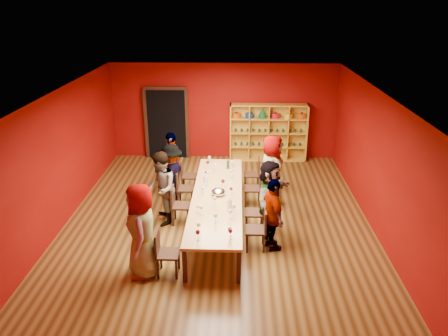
{
  "coord_description": "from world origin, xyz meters",
  "views": [
    {
      "loc": [
        0.44,
        -8.83,
        4.92
      ],
      "look_at": [
        0.13,
        0.61,
        1.15
      ],
      "focal_mm": 35.0,
      "sensor_mm": 36.0,
      "label": 1
    }
  ],
  "objects_px": {
    "chair_person_right_2": "(258,210)",
    "shelving_unit": "(268,130)",
    "chair_person_left_4": "(186,174)",
    "wine_bottle": "(228,165)",
    "chair_person_left_0": "(164,251)",
    "chair_person_right_1": "(259,227)",
    "person_right_2": "(270,196)",
    "person_left_2": "(161,189)",
    "person_right_1": "(273,215)",
    "person_right_4": "(268,163)",
    "person_left_3": "(172,175)",
    "person_left_4": "(172,162)",
    "chair_person_left_3": "(183,186)",
    "person_left_0": "(142,231)",
    "chair_person_right_4": "(255,172)",
    "person_right_3": "(272,171)",
    "tasting_table": "(217,197)",
    "spittoon_bowl": "(218,192)",
    "chair_person_right_3": "(256,186)",
    "chair_person_left_2": "(178,203)"
  },
  "relations": [
    {
      "from": "person_left_0",
      "to": "chair_person_left_4",
      "type": "bearing_deg",
      "value": 165.45
    },
    {
      "from": "chair_person_right_1",
      "to": "chair_person_left_3",
      "type": "bearing_deg",
      "value": 132.37
    },
    {
      "from": "chair_person_right_4",
      "to": "spittoon_bowl",
      "type": "xyz_separation_m",
      "value": [
        -0.89,
        -1.99,
        0.33
      ]
    },
    {
      "from": "person_right_2",
      "to": "person_right_3",
      "type": "distance_m",
      "value": 1.29
    },
    {
      "from": "chair_person_left_0",
      "to": "chair_person_left_4",
      "type": "bearing_deg",
      "value": 90.0
    },
    {
      "from": "person_left_0",
      "to": "person_right_3",
      "type": "xyz_separation_m",
      "value": [
        2.57,
        2.98,
        -0.01
      ]
    },
    {
      "from": "person_left_3",
      "to": "wine_bottle",
      "type": "height_order",
      "value": "person_left_3"
    },
    {
      "from": "chair_person_left_3",
      "to": "chair_person_right_1",
      "type": "xyz_separation_m",
      "value": [
        1.82,
        -2.0,
        0.0
      ]
    },
    {
      "from": "chair_person_right_3",
      "to": "chair_person_right_4",
      "type": "height_order",
      "value": "same"
    },
    {
      "from": "person_left_2",
      "to": "person_right_1",
      "type": "relative_size",
      "value": 1.1
    },
    {
      "from": "shelving_unit",
      "to": "person_left_2",
      "type": "relative_size",
      "value": 1.41
    },
    {
      "from": "person_right_1",
      "to": "person_left_0",
      "type": "bearing_deg",
      "value": 92.09
    },
    {
      "from": "chair_person_right_3",
      "to": "wine_bottle",
      "type": "distance_m",
      "value": 0.95
    },
    {
      "from": "person_right_2",
      "to": "wine_bottle",
      "type": "height_order",
      "value": "person_right_2"
    },
    {
      "from": "chair_person_left_2",
      "to": "person_right_3",
      "type": "height_order",
      "value": "person_right_3"
    },
    {
      "from": "chair_person_left_0",
      "to": "shelving_unit",
      "type": "bearing_deg",
      "value": 69.72
    },
    {
      "from": "chair_person_left_4",
      "to": "person_left_4",
      "type": "xyz_separation_m",
      "value": [
        -0.36,
        -0.0,
        0.32
      ]
    },
    {
      "from": "chair_person_right_1",
      "to": "chair_person_right_3",
      "type": "bearing_deg",
      "value": 90.0
    },
    {
      "from": "chair_person_left_2",
      "to": "person_left_3",
      "type": "height_order",
      "value": "person_left_3"
    },
    {
      "from": "shelving_unit",
      "to": "chair_person_left_2",
      "type": "distance_m",
      "value": 4.87
    },
    {
      "from": "person_right_2",
      "to": "person_right_3",
      "type": "bearing_deg",
      "value": 16.34
    },
    {
      "from": "person_right_4",
      "to": "chair_person_right_4",
      "type": "bearing_deg",
      "value": 78.29
    },
    {
      "from": "shelving_unit",
      "to": "person_left_4",
      "type": "xyz_separation_m",
      "value": [
        -2.67,
        -2.51,
        -0.16
      ]
    },
    {
      "from": "person_left_3",
      "to": "chair_person_left_4",
      "type": "height_order",
      "value": "person_left_3"
    },
    {
      "from": "tasting_table",
      "to": "spittoon_bowl",
      "type": "height_order",
      "value": "spittoon_bowl"
    },
    {
      "from": "person_right_1",
      "to": "chair_person_right_3",
      "type": "distance_m",
      "value": 2.08
    },
    {
      "from": "chair_person_left_3",
      "to": "person_right_3",
      "type": "xyz_separation_m",
      "value": [
        2.2,
        0.05,
        0.41
      ]
    },
    {
      "from": "chair_person_right_3",
      "to": "spittoon_bowl",
      "type": "relative_size",
      "value": 2.82
    },
    {
      "from": "person_left_4",
      "to": "wine_bottle",
      "type": "relative_size",
      "value": 5.8
    },
    {
      "from": "chair_person_right_1",
      "to": "person_right_2",
      "type": "relative_size",
      "value": 0.54
    },
    {
      "from": "tasting_table",
      "to": "spittoon_bowl",
      "type": "distance_m",
      "value": 0.13
    },
    {
      "from": "chair_person_left_4",
      "to": "chair_person_right_3",
      "type": "height_order",
      "value": "same"
    },
    {
      "from": "wine_bottle",
      "to": "person_left_0",
      "type": "bearing_deg",
      "value": -113.06
    },
    {
      "from": "person_right_3",
      "to": "person_left_3",
      "type": "bearing_deg",
      "value": 103.25
    },
    {
      "from": "person_left_0",
      "to": "chair_person_right_4",
      "type": "xyz_separation_m",
      "value": [
        2.2,
        3.89,
        -0.41
      ]
    },
    {
      "from": "person_right_1",
      "to": "person_right_4",
      "type": "bearing_deg",
      "value": -20.55
    },
    {
      "from": "chair_person_right_2",
      "to": "shelving_unit",
      "type": "bearing_deg",
      "value": 83.89
    },
    {
      "from": "chair_person_right_2",
      "to": "person_right_3",
      "type": "relative_size",
      "value": 0.49
    },
    {
      "from": "chair_person_left_0",
      "to": "chair_person_right_1",
      "type": "xyz_separation_m",
      "value": [
        1.82,
        0.93,
        0.0
      ]
    },
    {
      "from": "person_right_3",
      "to": "chair_person_left_4",
      "type": "bearing_deg",
      "value": 83.18
    },
    {
      "from": "shelving_unit",
      "to": "wine_bottle",
      "type": "height_order",
      "value": "shelving_unit"
    },
    {
      "from": "chair_person_left_4",
      "to": "wine_bottle",
      "type": "bearing_deg",
      "value": -11.26
    },
    {
      "from": "tasting_table",
      "to": "person_right_3",
      "type": "relative_size",
      "value": 2.49
    },
    {
      "from": "person_left_0",
      "to": "chair_person_right_4",
      "type": "distance_m",
      "value": 4.49
    },
    {
      "from": "person_right_2",
      "to": "chair_person_left_2",
      "type": "bearing_deg",
      "value": 104.33
    },
    {
      "from": "person_left_3",
      "to": "chair_person_left_4",
      "type": "relative_size",
      "value": 1.77
    },
    {
      "from": "chair_person_right_4",
      "to": "person_right_4",
      "type": "relative_size",
      "value": 0.59
    },
    {
      "from": "chair_person_left_3",
      "to": "person_right_4",
      "type": "height_order",
      "value": "person_right_4"
    },
    {
      "from": "chair_person_left_2",
      "to": "person_left_3",
      "type": "bearing_deg",
      "value": 105.49
    },
    {
      "from": "chair_person_left_0",
      "to": "person_right_1",
      "type": "height_order",
      "value": "person_right_1"
    }
  ]
}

